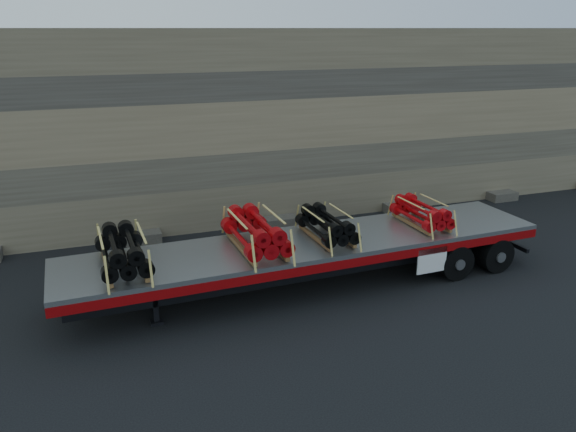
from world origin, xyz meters
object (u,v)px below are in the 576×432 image
Objects in this scene: trailer at (310,263)px; bundle_midrear at (327,226)px; bundle_front at (123,252)px; bundle_rear at (422,214)px; bundle_midfront at (256,233)px.

trailer is 1.16m from bundle_midrear.
bundle_front is at bearing 180.00° from trailer.
bundle_midrear is 3.14m from bundle_rear.
bundle_rear is at bearing 0.00° from bundle_midfront.
bundle_midrear is at bearing 0.00° from trailer.
bundle_midrear is (5.52, 0.20, -0.05)m from bundle_front.
bundle_midrear is at bearing 0.00° from bundle_midfront.
bundle_rear is (5.23, 0.19, -0.09)m from bundle_midfront.
bundle_front is at bearing -180.00° from bundle_rear.
trailer is 1.96m from bundle_midfront.
bundle_midfront is at bearing 180.00° from trailer.
trailer is at bearing -180.00° from bundle_rear.
bundle_midfront reaches higher than bundle_front.
trailer is 6.58× the size of bundle_midrear.
trailer is 5.84× the size of bundle_front.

